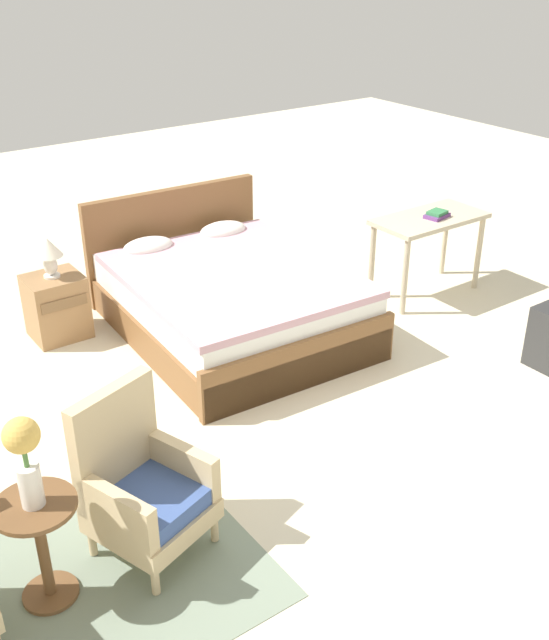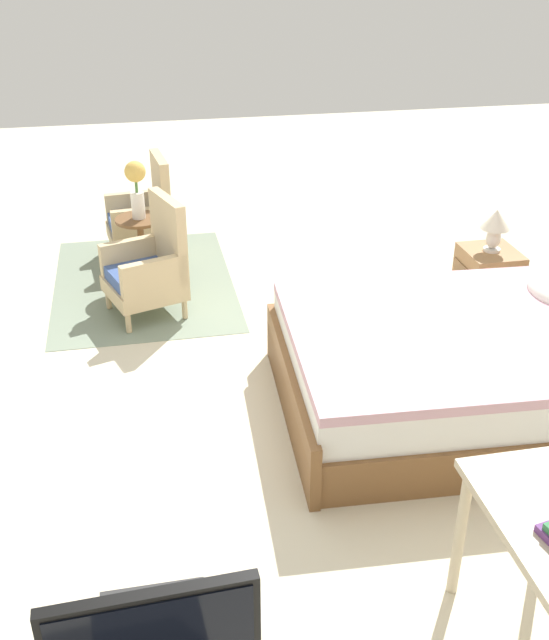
% 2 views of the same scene
% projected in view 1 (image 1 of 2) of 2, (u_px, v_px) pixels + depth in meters
% --- Properties ---
extents(ground_plane, '(16.00, 16.00, 0.00)m').
position_uv_depth(ground_plane, '(293.00, 395.00, 5.41)').
color(ground_plane, beige).
extents(floor_rug, '(2.10, 1.50, 0.01)m').
position_uv_depth(floor_rug, '(52.00, 596.00, 3.76)').
color(floor_rug, gray).
rests_on(floor_rug, ground_plane).
extents(bed, '(1.77, 2.25, 0.96)m').
position_uv_depth(bed, '(227.00, 297.00, 6.17)').
color(bed, brown).
rests_on(bed, ground_plane).
extents(armchair_by_window_right, '(0.68, 0.68, 0.92)m').
position_uv_depth(armchair_by_window_right, '(142.00, 488.00, 3.91)').
color(armchair_by_window_right, '#CCB284').
rests_on(armchair_by_window_right, floor_rug).
extents(side_table, '(0.40, 0.40, 0.59)m').
position_uv_depth(side_table, '(41.00, 539.00, 3.60)').
color(side_table, brown).
rests_on(side_table, ground_plane).
extents(flower_vase, '(0.17, 0.17, 0.48)m').
position_uv_depth(flower_vase, '(25.00, 453.00, 3.36)').
color(flower_vase, silver).
rests_on(flower_vase, side_table).
extents(nightstand, '(0.44, 0.41, 0.53)m').
position_uv_depth(nightstand, '(57.00, 307.00, 6.09)').
color(nightstand, '#997047').
rests_on(nightstand, ground_plane).
extents(table_lamp, '(0.22, 0.22, 0.33)m').
position_uv_depth(table_lamp, '(48.00, 252.00, 5.87)').
color(table_lamp, silver).
rests_on(table_lamp, nightstand).
extents(vanity_desk, '(1.04, 0.52, 0.74)m').
position_uv_depth(vanity_desk, '(429.00, 228.00, 6.67)').
color(vanity_desk, beige).
rests_on(vanity_desk, ground_plane).
extents(book_stack, '(0.25, 0.19, 0.06)m').
position_uv_depth(book_stack, '(437.00, 214.00, 6.59)').
color(book_stack, '#66387A').
rests_on(book_stack, vanity_desk).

